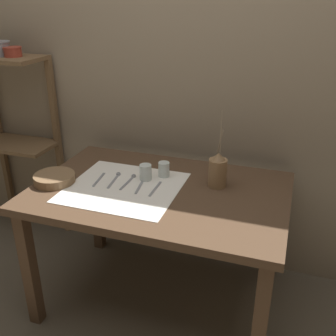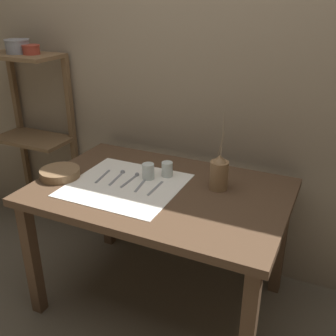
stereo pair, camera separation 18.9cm
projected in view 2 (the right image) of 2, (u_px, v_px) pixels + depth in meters
The scene contains 16 objects.
ground_plane at pixel (161, 298), 2.25m from camera, with size 12.00×12.00×0.00m, color brown.
stone_wall_back at pixel (200, 71), 2.19m from camera, with size 7.00×0.06×2.40m.
wooden_table at pixel (160, 203), 1.99m from camera, with size 1.26×0.83×0.71m.
wooden_shelf_unit at pixel (34, 113), 2.64m from camera, with size 0.51×0.29×1.25m.
linen_cloth at pixel (125, 185), 1.99m from camera, with size 0.55×0.52×0.00m.
pitcher_with_flowers at pixel (219, 173), 1.92m from camera, with size 0.09×0.09×0.38m.
wooden_bowl at pixel (60, 173), 2.07m from camera, with size 0.21×0.21×0.05m.
glass_tumbler_near at pixel (148, 171), 2.04m from camera, with size 0.06×0.06×0.08m.
glass_tumbler_far at pixel (167, 169), 2.07m from camera, with size 0.06×0.06×0.08m.
knife_center at pixel (103, 176), 2.07m from camera, with size 0.03×0.16×0.00m.
spoon_outer at pixel (120, 174), 2.09m from camera, with size 0.04×0.17×0.02m.
spoon_inner at pixel (134, 177), 2.06m from camera, with size 0.02×0.17×0.02m.
fork_inner at pixel (141, 185), 1.98m from camera, with size 0.03×0.16×0.00m.
fork_outer at pixel (155, 188), 1.95m from camera, with size 0.01×0.16×0.00m.
metal_pot_large at pixel (17, 46), 2.43m from camera, with size 0.15×0.15×0.08m.
metal_pot_small at pixel (31, 49), 2.39m from camera, with size 0.11×0.11×0.06m.
Camera 2 is at (0.78, -1.56, 1.60)m, focal length 42.00 mm.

